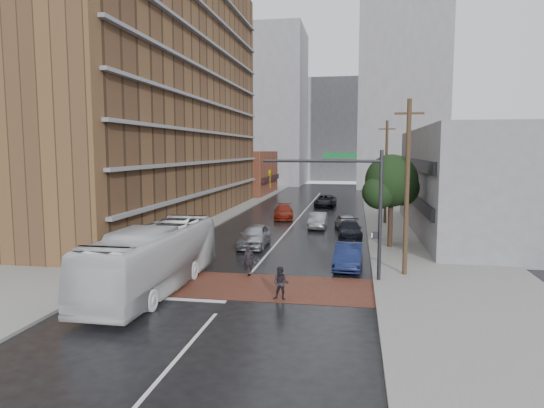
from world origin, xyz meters
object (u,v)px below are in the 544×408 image
at_px(car_parked_mid, 350,230).
at_px(car_travel_a, 254,236).
at_px(transit_bus, 154,258).
at_px(suv_travel, 325,201).
at_px(car_parked_far, 347,223).
at_px(pedestrian_a, 249,260).
at_px(car_parked_near, 348,256).
at_px(pedestrian_b, 281,283).
at_px(car_travel_b, 318,220).
at_px(car_travel_c, 284,212).

bearing_deg(car_parked_mid, car_travel_a, -146.08).
bearing_deg(car_parked_mid, transit_bus, -122.57).
height_order(suv_travel, car_parked_far, suv_travel).
bearing_deg(pedestrian_a, suv_travel, 80.61).
bearing_deg(car_parked_near, car_travel_a, 145.27).
bearing_deg(pedestrian_b, transit_bus, -176.88).
distance_m(car_travel_a, suv_travel, 27.10).
bearing_deg(transit_bus, car_travel_a, 77.48).
height_order(car_travel_b, suv_travel, suv_travel).
distance_m(suv_travel, car_parked_far, 18.48).
xyz_separation_m(car_travel_c, suv_travel, (3.63, 11.76, 0.04)).
bearing_deg(car_parked_near, car_parked_far, 94.38).
bearing_deg(pedestrian_a, transit_bus, -141.17).
bearing_deg(car_parked_mid, pedestrian_b, -102.69).
height_order(pedestrian_a, car_travel_b, pedestrian_a).
height_order(car_travel_b, car_travel_c, car_travel_b).
bearing_deg(car_travel_c, pedestrian_b, -89.81).
bearing_deg(pedestrian_b, car_travel_c, 105.68).
bearing_deg(transit_bus, suv_travel, 81.30).
relative_size(car_travel_a, car_travel_b, 1.14).
bearing_deg(pedestrian_a, car_parked_mid, 60.89).
height_order(transit_bus, car_travel_b, transit_bus).
bearing_deg(car_travel_a, car_parked_far, 51.56).
height_order(pedestrian_a, car_parked_mid, pedestrian_a).
xyz_separation_m(pedestrian_b, car_travel_c, (-3.99, 27.39, -0.09)).
bearing_deg(car_travel_c, transit_bus, -103.78).
distance_m(pedestrian_b, car_travel_b, 21.94).
bearing_deg(suv_travel, car_parked_near, -81.77).
distance_m(car_parked_near, car_parked_far, 14.01).
relative_size(car_parked_mid, car_parked_far, 1.08).
xyz_separation_m(transit_bus, car_travel_a, (2.74, 11.80, -0.82)).
xyz_separation_m(car_travel_a, suv_travel, (3.57, 26.86, -0.10)).
bearing_deg(transit_bus, car_travel_c, 84.88).
bearing_deg(suv_travel, transit_bus, -97.16).
xyz_separation_m(pedestrian_b, suv_travel, (-0.36, 39.16, -0.06)).
xyz_separation_m(transit_bus, car_travel_c, (2.68, 26.89, -0.95)).
xyz_separation_m(car_travel_c, car_parked_near, (7.08, -20.47, 0.04)).
distance_m(car_travel_c, car_parked_far, 9.29).
distance_m(pedestrian_a, car_travel_c, 22.94).
distance_m(car_travel_a, car_parked_far, 10.87).
bearing_deg(car_travel_b, transit_bus, -107.34).
xyz_separation_m(transit_bus, car_travel_b, (6.70, 21.44, -0.95)).
height_order(car_travel_a, car_parked_mid, car_travel_a).
relative_size(transit_bus, car_parked_near, 2.62).
height_order(car_travel_a, car_travel_c, car_travel_a).
relative_size(car_travel_a, car_parked_far, 1.15).
distance_m(car_travel_b, suv_travel, 17.22).
bearing_deg(car_parked_far, car_parked_mid, -95.17).
bearing_deg(suv_travel, car_travel_b, -86.61).
relative_size(transit_bus, car_travel_a, 2.40).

